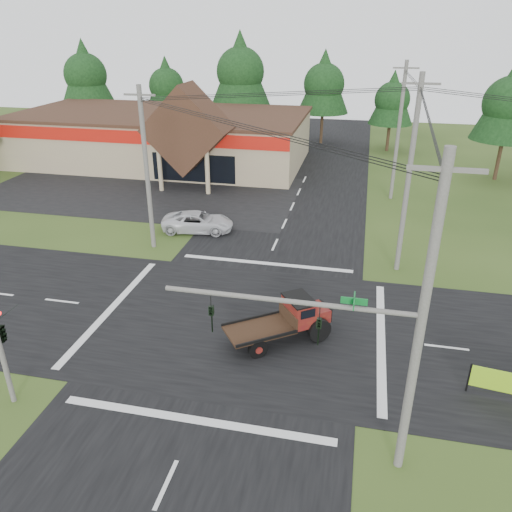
# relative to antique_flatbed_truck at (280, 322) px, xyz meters

# --- Properties ---
(ground) EXTENTS (120.00, 120.00, 0.00)m
(ground) POSITION_rel_antique_flatbed_truck_xyz_m (-2.23, 1.08, -1.06)
(ground) COLOR #2C4117
(ground) RESTS_ON ground
(road_ns) EXTENTS (12.00, 120.00, 0.02)m
(road_ns) POSITION_rel_antique_flatbed_truck_xyz_m (-2.23, 1.08, -1.05)
(road_ns) COLOR black
(road_ns) RESTS_ON ground
(road_ew) EXTENTS (120.00, 12.00, 0.02)m
(road_ew) POSITION_rel_antique_flatbed_truck_xyz_m (-2.23, 1.08, -1.05)
(road_ew) COLOR black
(road_ew) RESTS_ON ground
(parking_apron) EXTENTS (28.00, 14.00, 0.02)m
(parking_apron) POSITION_rel_antique_flatbed_truck_xyz_m (-16.23, 20.08, -1.05)
(parking_apron) COLOR black
(parking_apron) RESTS_ON ground
(cvs_building) EXTENTS (30.40, 18.20, 9.19)m
(cvs_building) POSITION_rel_antique_flatbed_truck_xyz_m (-17.94, 30.65, 1.72)
(cvs_building) COLOR tan
(cvs_building) RESTS_ON ground
(traffic_signal_mast) EXTENTS (8.12, 0.24, 7.00)m
(traffic_signal_mast) POSITION_rel_antique_flatbed_truck_xyz_m (3.58, -6.42, 3.36)
(traffic_signal_mast) COLOR #595651
(traffic_signal_mast) RESTS_ON ground
(utility_pole_nr) EXTENTS (2.00, 0.30, 11.00)m
(utility_pole_nr) POSITION_rel_antique_flatbed_truck_xyz_m (5.27, -6.42, 4.58)
(utility_pole_nr) COLOR #595651
(utility_pole_nr) RESTS_ON ground
(utility_pole_nw) EXTENTS (2.00, 0.30, 10.50)m
(utility_pole_nw) POSITION_rel_antique_flatbed_truck_xyz_m (-10.23, 9.08, 4.33)
(utility_pole_nw) COLOR #595651
(utility_pole_nw) RESTS_ON ground
(utility_pole_ne) EXTENTS (2.00, 0.30, 11.50)m
(utility_pole_ne) POSITION_rel_antique_flatbed_truck_xyz_m (5.77, 9.08, 4.83)
(utility_pole_ne) COLOR #595651
(utility_pole_ne) RESTS_ON ground
(utility_pole_n) EXTENTS (2.00, 0.30, 11.20)m
(utility_pole_n) POSITION_rel_antique_flatbed_truck_xyz_m (5.77, 23.08, 4.68)
(utility_pole_n) COLOR #595651
(utility_pole_n) RESTS_ON ground
(tree_row_a) EXTENTS (6.72, 6.72, 12.12)m
(tree_row_a) POSITION_rel_antique_flatbed_truck_xyz_m (-32.23, 41.08, 6.99)
(tree_row_a) COLOR #332316
(tree_row_a) RESTS_ON ground
(tree_row_b) EXTENTS (5.60, 5.60, 10.10)m
(tree_row_b) POSITION_rel_antique_flatbed_truck_xyz_m (-22.23, 43.08, 5.64)
(tree_row_b) COLOR #332316
(tree_row_b) RESTS_ON ground
(tree_row_c) EXTENTS (7.28, 7.28, 13.13)m
(tree_row_c) POSITION_rel_antique_flatbed_truck_xyz_m (-12.23, 42.08, 7.66)
(tree_row_c) COLOR #332316
(tree_row_c) RESTS_ON ground
(tree_row_d) EXTENTS (6.16, 6.16, 11.11)m
(tree_row_d) POSITION_rel_antique_flatbed_truck_xyz_m (-2.23, 43.08, 6.31)
(tree_row_d) COLOR #332316
(tree_row_d) RESTS_ON ground
(tree_row_e) EXTENTS (5.04, 5.04, 9.09)m
(tree_row_e) POSITION_rel_antique_flatbed_truck_xyz_m (5.77, 41.08, 4.97)
(tree_row_e) COLOR #332316
(tree_row_e) RESTS_ON ground
(tree_side_ne) EXTENTS (6.16, 6.16, 11.11)m
(tree_side_ne) POSITION_rel_antique_flatbed_truck_xyz_m (15.77, 31.08, 6.31)
(tree_side_ne) COLOR #332316
(tree_side_ne) RESTS_ON ground
(antique_flatbed_truck) EXTENTS (5.26, 4.54, 2.12)m
(antique_flatbed_truck) POSITION_rel_antique_flatbed_truck_xyz_m (0.00, 0.00, 0.00)
(antique_flatbed_truck) COLOR #550C14
(antique_flatbed_truck) RESTS_ON ground
(white_pickup) EXTENTS (5.38, 3.05, 1.41)m
(white_pickup) POSITION_rel_antique_flatbed_truck_xyz_m (-8.17, 12.39, -0.36)
(white_pickup) COLOR silver
(white_pickup) RESTS_ON ground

